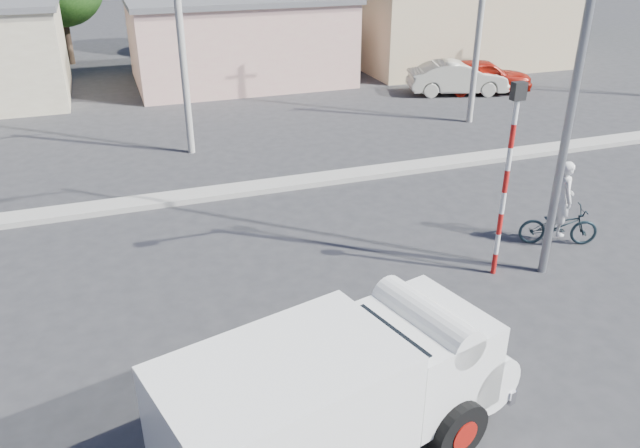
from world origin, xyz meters
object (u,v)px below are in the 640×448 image
object	(u,v)px
car_cream	(457,78)
car_red	(482,76)
traffic_pole	(508,166)
streetlight	(575,51)
truck	(346,391)
bicycle	(559,225)
cyclist	(562,209)

from	to	relation	value
car_cream	car_red	xyz separation A→B (m)	(1.24, -0.11, 0.03)
traffic_pole	car_cream	bearing A→B (deg)	62.49
car_red	traffic_pole	distance (m)	17.03
traffic_pole	streetlight	size ratio (longest dim) A/B	0.48
truck	bicycle	size ratio (longest dim) A/B	2.98
car_cream	cyclist	bearing A→B (deg)	174.42
car_cream	car_red	size ratio (longest dim) A/B	0.99
car_red	streetlight	size ratio (longest dim) A/B	0.50
cyclist	car_cream	size ratio (longest dim) A/B	0.42
car_cream	bicycle	bearing A→B (deg)	174.42
car_red	streetlight	bearing A→B (deg)	165.41
cyclist	car_cream	distance (m)	14.81
truck	car_red	world-z (taller)	truck
bicycle	car_red	xyz separation A→B (m)	(6.55, 13.72, 0.27)
cyclist	car_red	distance (m)	15.20
traffic_pole	streetlight	distance (m)	2.56
bicycle	traffic_pole	xyz separation A→B (m)	(-2.28, -0.73, 2.10)
truck	bicycle	distance (m)	8.77
bicycle	car_cream	world-z (taller)	car_cream
streetlight	bicycle	bearing A→B (deg)	37.52
traffic_pole	streetlight	xyz separation A→B (m)	(0.94, -0.30, 2.37)
cyclist	traffic_pole	size ratio (longest dim) A/B	0.43
truck	streetlight	xyz separation A→B (m)	(6.09, 3.58, 3.74)
bicycle	car_cream	xyz separation A→B (m)	(5.31, 13.83, 0.24)
cyclist	traffic_pole	xyz separation A→B (m)	(-2.28, -0.73, 1.66)
truck	bicycle	xyz separation A→B (m)	(7.43, 4.61, -0.72)
bicycle	traffic_pole	bearing A→B (deg)	129.38
bicycle	traffic_pole	distance (m)	3.18
truck	traffic_pole	xyz separation A→B (m)	(5.15, 3.88, 1.37)
bicycle	traffic_pole	world-z (taller)	traffic_pole
bicycle	car_red	world-z (taller)	car_red
truck	bicycle	bearing A→B (deg)	16.84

